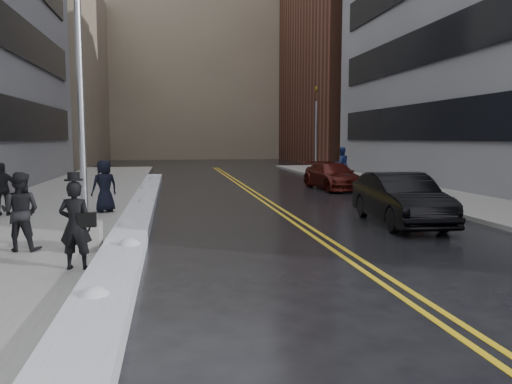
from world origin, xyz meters
name	(u,v)px	position (x,y,z in m)	size (l,w,h in m)	color
ground	(245,273)	(0.00, 0.00, 0.00)	(160.00, 160.00, 0.00)	black
sidewalk_west	(54,207)	(-5.75, 10.00, 0.07)	(5.50, 50.00, 0.15)	gray
sidewalk_east	(443,198)	(10.00, 10.00, 0.07)	(4.00, 50.00, 0.15)	gray
lane_line_left	(266,204)	(2.35, 10.00, 0.00)	(0.12, 50.00, 0.01)	gold
lane_line_right	(274,204)	(2.65, 10.00, 0.00)	(0.12, 50.00, 0.01)	gold
snow_ridge	(141,210)	(-2.45, 8.00, 0.17)	(0.90, 30.00, 0.34)	silver
building_west_far	(25,73)	(-15.50, 44.00, 9.00)	(14.00, 22.00, 18.00)	gray
building_east_far	(364,30)	(19.00, 42.00, 14.00)	(14.00, 20.00, 28.00)	#562D21
building_far	(195,76)	(2.00, 60.00, 11.00)	(36.00, 16.00, 22.00)	gray
lamppost	(82,143)	(-3.30, 2.00, 2.53)	(0.65, 0.65, 7.62)	gray
fire_hydrant	(421,188)	(9.00, 10.00, 0.55)	(0.26, 0.26, 0.73)	maroon
traffic_signal	(316,127)	(8.50, 24.00, 3.40)	(0.16, 0.20, 6.00)	gray
pedestrian_fedora	(75,225)	(-3.20, 0.30, 1.00)	(0.62, 0.40, 1.69)	black
pedestrian_b	(20,212)	(-4.69, 2.13, 1.02)	(0.85, 0.66, 1.75)	black
pedestrian_c	(104,186)	(-3.62, 7.84, 1.04)	(0.87, 0.56, 1.77)	black
pedestrian_d	(3,189)	(-6.73, 7.57, 1.00)	(1.00, 0.42, 1.71)	black
pedestrian_east	(341,164)	(8.47, 18.52, 1.13)	(0.95, 0.74, 1.95)	navy
car_black	(400,199)	(5.50, 4.69, 0.79)	(1.66, 4.77, 1.57)	black
car_maroon	(333,176)	(6.84, 15.18, 0.69)	(1.94, 4.77, 1.39)	#430E0A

